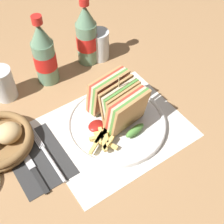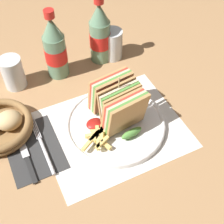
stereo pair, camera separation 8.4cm
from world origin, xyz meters
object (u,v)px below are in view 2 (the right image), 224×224
plate_main (115,124)px  knife (25,152)px  fork (44,150)px  glass_near (112,46)px  glass_far (13,74)px  club_sandwich (118,104)px  coke_bottle_far (100,34)px  coke_bottle_near (55,49)px

plate_main → knife: plate_main is taller
fork → glass_near: size_ratio=1.97×
plate_main → glass_far: 0.35m
club_sandwich → knife: size_ratio=0.85×
knife → coke_bottle_far: size_ratio=0.89×
coke_bottle_far → fork: bearing=-135.8°
plate_main → club_sandwich: size_ratio=1.60×
coke_bottle_far → knife: bearing=-141.9°
plate_main → glass_near: glass_near is taller
plate_main → fork: plate_main is taller
glass_near → coke_bottle_far: bearing=168.8°
club_sandwich → fork: club_sandwich is taller
club_sandwich → coke_bottle_near: size_ratio=0.76×
club_sandwich → glass_far: bearing=129.2°
coke_bottle_far → glass_near: (0.04, -0.01, -0.05)m
club_sandwich → glass_far: size_ratio=1.71×
plate_main → coke_bottle_far: 0.31m
fork → glass_near: bearing=39.5°
plate_main → glass_far: bearing=126.1°
club_sandwich → fork: bearing=-178.2°
coke_bottle_far → glass_far: (-0.29, -0.00, -0.05)m
fork → glass_far: size_ratio=1.97×
club_sandwich → glass_far: club_sandwich is taller
fork → glass_far: (-0.00, 0.27, 0.03)m
knife → coke_bottle_near: coke_bottle_near is taller
coke_bottle_far → coke_bottle_near: bearing=-176.6°
club_sandwich → coke_bottle_near: coke_bottle_near is taller
fork → knife: bearing=160.2°
coke_bottle_near → glass_far: coke_bottle_near is taller
plate_main → knife: (-0.25, 0.02, -0.00)m
fork → coke_bottle_far: 0.41m
fork → coke_bottle_near: (0.13, 0.27, 0.09)m
coke_bottle_near → knife: bearing=-125.8°
knife → glass_far: glass_far is taller
plate_main → knife: size_ratio=1.36×
club_sandwich → glass_near: 0.29m
club_sandwich → coke_bottle_far: (0.07, 0.27, 0.02)m
plate_main → glass_near: size_ratio=2.73×
coke_bottle_far → glass_far: size_ratio=2.25×
knife → glass_far: 0.26m
plate_main → club_sandwich: (0.01, 0.01, 0.06)m
glass_near → knife: bearing=-145.8°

